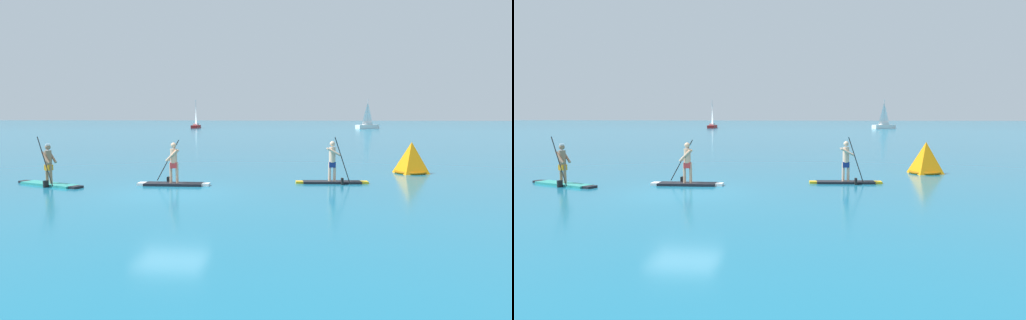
# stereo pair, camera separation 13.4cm
# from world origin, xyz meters

# --- Properties ---
(ground) EXTENTS (440.00, 440.00, 0.00)m
(ground) POSITION_xyz_m (0.00, 0.00, 0.00)
(ground) COLOR #196B8C
(paddleboarder_near_left) EXTENTS (3.28, 1.69, 1.99)m
(paddleboarder_near_left) POSITION_xyz_m (-5.27, 1.25, 0.36)
(paddleboarder_near_left) COLOR teal
(paddleboarder_near_left) RESTS_ON ground
(paddleboarder_mid_center) EXTENTS (2.85, 0.92, 1.81)m
(paddleboarder_mid_center) POSITION_xyz_m (-0.43, 1.83, 0.36)
(paddleboarder_mid_center) COLOR black
(paddleboarder_mid_center) RESTS_ON ground
(paddleboarder_far_right) EXTENTS (2.93, 0.87, 1.95)m
(paddleboarder_far_right) POSITION_xyz_m (5.81, 3.11, 0.43)
(paddleboarder_far_right) COLOR black
(paddleboarder_far_right) RESTS_ON ground
(race_marker_buoy) EXTENTS (1.68, 1.68, 1.49)m
(race_marker_buoy) POSITION_xyz_m (9.67, 6.93, 0.67)
(race_marker_buoy) COLOR orange
(race_marker_buoy) RESTS_ON ground
(sailboat_left_horizon) EXTENTS (1.71, 5.11, 5.87)m
(sailboat_left_horizon) POSITION_xyz_m (-19.11, 81.71, 0.72)
(sailboat_left_horizon) COLOR #A51E1E
(sailboat_left_horizon) RESTS_ON ground
(sailboat_right_horizon) EXTENTS (4.96, 3.88, 6.03)m
(sailboat_right_horizon) POSITION_xyz_m (16.34, 82.39, 0.79)
(sailboat_right_horizon) COLOR white
(sailboat_right_horizon) RESTS_ON ground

